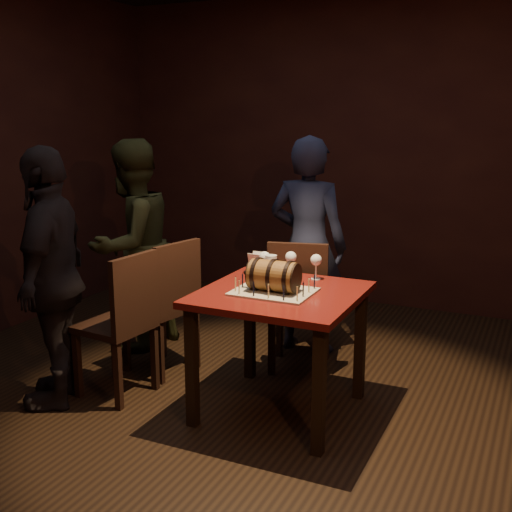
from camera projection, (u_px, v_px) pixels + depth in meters
name	position (u px, v px, depth m)	size (l,w,h in m)	color
room_shell	(254.00, 179.00, 3.57)	(5.04, 5.04, 2.80)	black
pub_table	(280.00, 309.00, 3.74)	(0.90, 0.90, 0.75)	#4E0F0D
cake_board	(274.00, 292.00, 3.69)	(0.45, 0.35, 0.01)	#A89C87
barrel_cake	(274.00, 276.00, 3.67)	(0.34, 0.19, 0.19)	brown
birthday_candles	(274.00, 284.00, 3.68)	(0.40, 0.30, 0.09)	#F7E094
wine_glass_left	(265.00, 258.00, 4.03)	(0.07, 0.07, 0.16)	silver
wine_glass_mid	(291.00, 258.00, 4.03)	(0.07, 0.07, 0.16)	silver
wine_glass_right	(316.00, 261.00, 3.95)	(0.07, 0.07, 0.16)	silver
pint_of_ale	(271.00, 267.00, 3.98)	(0.07, 0.07, 0.15)	silver
menu_card	(257.00, 263.00, 4.12)	(0.10, 0.05, 0.13)	white
chair_back	(299.00, 299.00, 4.36)	(0.49, 0.49, 0.93)	black
chair_left_rear	(168.00, 300.00, 4.34)	(0.48, 0.48, 0.93)	black
chair_left_front	(124.00, 317.00, 3.97)	(0.44, 0.44, 0.93)	black
person_back	(308.00, 246.00, 4.71)	(0.59, 0.38, 1.61)	#1B1F37
person_left_rear	(132.00, 246.00, 4.77)	(0.77, 0.60, 1.58)	#36391C
person_left_front	(53.00, 278.00, 3.85)	(0.93, 0.39, 1.58)	black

